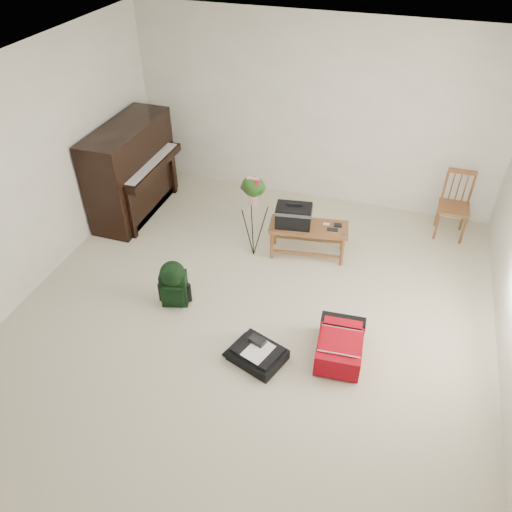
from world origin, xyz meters
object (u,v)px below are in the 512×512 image
(dining_chair, at_px, (454,206))
(bench, at_px, (299,218))
(green_backpack, at_px, (173,282))
(piano, at_px, (132,172))
(red_suitcase, at_px, (341,342))
(flower_stand, at_px, (253,218))
(black_duffel, at_px, (258,354))

(dining_chair, bearing_deg, bench, -149.88)
(green_backpack, bearing_deg, piano, 113.73)
(bench, distance_m, dining_chair, 2.06)
(dining_chair, distance_m, red_suitcase, 2.68)
(dining_chair, bearing_deg, green_backpack, -140.22)
(red_suitcase, xyz_separation_m, flower_stand, (-1.31, 1.25, 0.41))
(red_suitcase, distance_m, green_backpack, 1.87)
(dining_chair, height_order, red_suitcase, dining_chair)
(bench, xyz_separation_m, green_backpack, (-1.04, -1.31, -0.21))
(bench, height_order, dining_chair, dining_chair)
(piano, bearing_deg, dining_chair, 10.43)
(bench, bearing_deg, dining_chair, 20.89)
(bench, relative_size, flower_stand, 0.88)
(piano, bearing_deg, flower_stand, -14.14)
(black_duffel, bearing_deg, red_suitcase, 43.59)
(green_backpack, bearing_deg, black_duffel, -39.78)
(piano, xyz_separation_m, flower_stand, (1.87, -0.47, -0.05))
(bench, height_order, black_duffel, bench)
(dining_chair, xyz_separation_m, flower_stand, (-2.29, -1.24, 0.13))
(piano, distance_m, red_suitcase, 3.64)
(piano, bearing_deg, bench, -6.30)
(black_duffel, relative_size, flower_stand, 0.53)
(green_backpack, bearing_deg, dining_chair, 23.17)
(red_suitcase, relative_size, green_backpack, 1.20)
(piano, relative_size, black_duffel, 2.52)
(piano, bearing_deg, black_duffel, -40.14)
(bench, distance_m, red_suitcase, 1.71)
(flower_stand, bearing_deg, green_backpack, -115.35)
(piano, distance_m, flower_stand, 1.93)
(flower_stand, bearing_deg, black_duffel, -69.30)
(piano, distance_m, black_duffel, 3.23)
(red_suitcase, height_order, black_duffel, red_suitcase)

